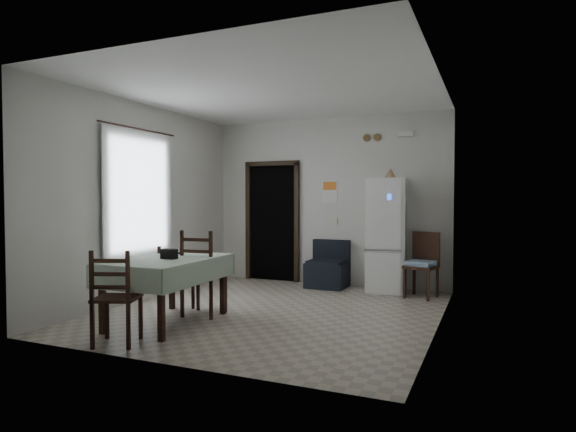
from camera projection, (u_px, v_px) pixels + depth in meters
The scene contains 25 objects.
ground at pixel (273, 311), 6.39m from camera, with size 4.50×4.50×0.00m, color #B6AA95.
ceiling at pixel (273, 91), 6.29m from camera, with size 4.20×4.50×0.02m, color white, non-canonical shape.
wall_back at pixel (327, 201), 8.41m from camera, with size 4.20×0.02×2.90m, color silver, non-canonical shape.
wall_front at pixel (166, 203), 4.27m from camera, with size 4.20×0.02×2.90m, color silver, non-canonical shape.
wall_left at pixel (145, 202), 7.17m from camera, with size 0.02×4.50×2.90m, color silver, non-canonical shape.
wall_right at pixel (439, 203), 5.51m from camera, with size 0.02×4.50×2.90m, color silver, non-canonical shape.
doorway at pixel (278, 222), 9.02m from camera, with size 1.06×0.52×2.22m.
window_recess at pixel (134, 195), 7.00m from camera, with size 0.10×1.20×1.60m, color silver.
curtain at pixel (140, 195), 6.95m from camera, with size 0.02×1.45×1.85m, color silver.
curtain_rod at pixel (139, 129), 6.92m from camera, with size 0.02×0.02×1.60m, color black.
calendar at pixel (330, 192), 8.37m from camera, with size 0.28×0.02×0.40m, color white.
calendar_image at pixel (330, 186), 8.36m from camera, with size 0.24×0.01×0.14m, color orange.
light_switch at pixel (335, 222), 8.35m from camera, with size 0.08×0.02×0.12m, color beige.
vent_left at pixel (367, 138), 8.08m from camera, with size 0.12×0.12×0.03m, color brown.
vent_right at pixel (377, 137), 8.01m from camera, with size 0.12×0.12×0.03m, color brown.
emergency_light at pixel (406, 134), 7.80m from camera, with size 0.25×0.07×0.09m, color white.
fridge at pixel (387, 235), 7.69m from camera, with size 0.59×0.59×1.82m, color white, non-canonical shape.
tan_cone at pixel (390, 173), 7.62m from camera, with size 0.19×0.19×0.16m, color tan.
navy_seat at pixel (327, 264), 8.11m from camera, with size 0.65×0.63×0.79m, color black, non-canonical shape.
corner_chair at pixel (421, 265), 7.23m from camera, with size 0.43×0.43×0.99m, color black, non-canonical shape.
dining_table at pixel (167, 291), 5.76m from camera, with size 0.99×1.50×0.78m, color #A5BA9F, non-canonical shape.
black_bag at pixel (169, 254), 5.69m from camera, with size 0.18×0.11×0.12m, color black.
dining_chair_far_left at pixel (177, 278), 6.39m from camera, with size 0.37×0.37×0.87m, color black, non-canonical shape.
dining_chair_far_right at pixel (204, 272), 6.16m from camera, with size 0.47×0.47×1.10m, color black, non-canonical shape.
dining_chair_near_head at pixel (117, 297), 4.92m from camera, with size 0.42×0.42×0.98m, color black, non-canonical shape.
Camera 1 is at (2.68, -5.75, 1.49)m, focal length 30.00 mm.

